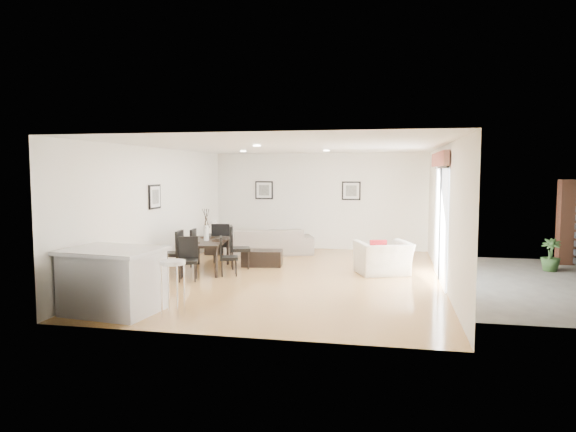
% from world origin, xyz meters
% --- Properties ---
extents(ground, '(8.00, 8.00, 0.00)m').
position_xyz_m(ground, '(0.00, 0.00, 0.00)').
color(ground, tan).
rests_on(ground, ground).
extents(wall_back, '(6.00, 0.04, 2.70)m').
position_xyz_m(wall_back, '(0.00, 4.00, 1.35)').
color(wall_back, white).
rests_on(wall_back, ground).
extents(wall_front, '(6.00, 0.04, 2.70)m').
position_xyz_m(wall_front, '(0.00, -4.00, 1.35)').
color(wall_front, white).
rests_on(wall_front, ground).
extents(wall_left, '(0.04, 8.00, 2.70)m').
position_xyz_m(wall_left, '(-3.00, 0.00, 1.35)').
color(wall_left, white).
rests_on(wall_left, ground).
extents(wall_right, '(0.04, 8.00, 2.70)m').
position_xyz_m(wall_right, '(3.00, 0.00, 1.35)').
color(wall_right, white).
rests_on(wall_right, ground).
extents(ceiling, '(6.00, 8.00, 0.02)m').
position_xyz_m(ceiling, '(0.00, 0.00, 2.70)').
color(ceiling, white).
rests_on(ceiling, wall_back).
extents(sofa, '(2.52, 1.63, 0.69)m').
position_xyz_m(sofa, '(-1.19, 2.73, 0.34)').
color(sofa, gray).
rests_on(sofa, ground).
extents(armchair, '(1.35, 1.27, 0.70)m').
position_xyz_m(armchair, '(1.84, 0.61, 0.35)').
color(armchair, white).
rests_on(armchair, ground).
extents(courtyard_plant_b, '(0.50, 0.50, 0.72)m').
position_xyz_m(courtyard_plant_b, '(5.45, 1.70, 0.36)').
color(courtyard_plant_b, '#385E28').
rests_on(courtyard_plant_b, ground).
extents(dining_table, '(1.04, 1.72, 0.67)m').
position_xyz_m(dining_table, '(-1.99, 0.26, 0.60)').
color(dining_table, black).
rests_on(dining_table, ground).
extents(dining_chair_wnear, '(0.44, 0.44, 0.92)m').
position_xyz_m(dining_chair_wnear, '(-2.55, -0.14, 0.52)').
color(dining_chair_wnear, black).
rests_on(dining_chair_wnear, ground).
extents(dining_chair_wfar, '(0.43, 0.43, 0.87)m').
position_xyz_m(dining_chair_wfar, '(-2.56, 0.66, 0.49)').
color(dining_chair_wfar, black).
rests_on(dining_chair_wfar, ground).
extents(dining_chair_enear, '(0.48, 0.48, 0.83)m').
position_xyz_m(dining_chair_enear, '(-1.41, -0.17, 0.46)').
color(dining_chair_enear, black).
rests_on(dining_chair_enear, ground).
extents(dining_chair_efar, '(0.57, 0.57, 0.98)m').
position_xyz_m(dining_chair_efar, '(-1.43, 0.63, 0.55)').
color(dining_chair_efar, black).
rests_on(dining_chair_efar, ground).
extents(dining_chair_head, '(0.49, 0.49, 0.87)m').
position_xyz_m(dining_chair_head, '(-2.01, -0.75, 0.49)').
color(dining_chair_head, black).
rests_on(dining_chair_head, ground).
extents(dining_chair_foot, '(0.48, 0.48, 0.95)m').
position_xyz_m(dining_chair_foot, '(-1.98, 1.25, 0.53)').
color(dining_chair_foot, black).
rests_on(dining_chair_foot, ground).
extents(vase, '(0.77, 1.26, 0.71)m').
position_xyz_m(vase, '(-1.99, 0.26, 0.99)').
color(vase, white).
rests_on(vase, dining_table).
extents(coffee_table, '(0.97, 0.66, 0.37)m').
position_xyz_m(coffee_table, '(-0.93, 1.07, 0.18)').
color(coffee_table, black).
rests_on(coffee_table, ground).
extents(side_table, '(0.40, 0.40, 0.53)m').
position_xyz_m(side_table, '(-2.59, 2.44, 0.27)').
color(side_table, black).
rests_on(side_table, ground).
extents(table_lamp, '(0.19, 0.19, 0.36)m').
position_xyz_m(table_lamp, '(-2.59, 2.44, 0.77)').
color(table_lamp, white).
rests_on(table_lamp, side_table).
extents(cushion, '(0.36, 0.22, 0.35)m').
position_xyz_m(cushion, '(1.74, 0.51, 0.57)').
color(cushion, maroon).
rests_on(cushion, armchair).
extents(kitchen_island, '(1.56, 1.28, 1.01)m').
position_xyz_m(kitchen_island, '(-2.23, -3.23, 0.51)').
color(kitchen_island, silver).
rests_on(kitchen_island, ground).
extents(bar_stool, '(0.39, 0.39, 0.85)m').
position_xyz_m(bar_stool, '(-1.24, -3.23, 0.73)').
color(bar_stool, white).
rests_on(bar_stool, ground).
extents(framed_print_back_left, '(0.52, 0.04, 0.52)m').
position_xyz_m(framed_print_back_left, '(-1.60, 3.97, 1.65)').
color(framed_print_back_left, black).
rests_on(framed_print_back_left, wall_back).
extents(framed_print_back_right, '(0.52, 0.04, 0.52)m').
position_xyz_m(framed_print_back_right, '(0.90, 3.97, 1.65)').
color(framed_print_back_right, black).
rests_on(framed_print_back_right, wall_back).
extents(framed_print_left_wall, '(0.04, 0.52, 0.52)m').
position_xyz_m(framed_print_left_wall, '(-2.97, -0.20, 1.65)').
color(framed_print_left_wall, black).
rests_on(framed_print_left_wall, wall_left).
extents(sliding_door, '(0.12, 2.70, 2.57)m').
position_xyz_m(sliding_door, '(2.96, 0.30, 1.66)').
color(sliding_door, white).
rests_on(sliding_door, wall_right).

